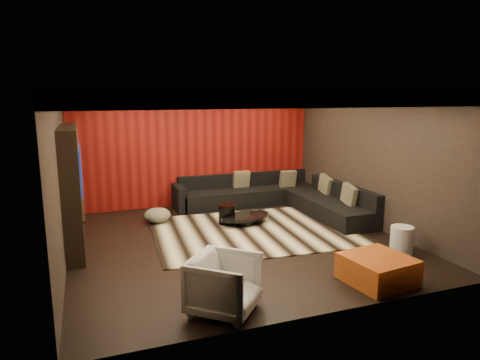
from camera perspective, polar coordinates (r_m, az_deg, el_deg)
name	(u,v)px	position (r m, az deg, el deg)	size (l,w,h in m)	color
floor	(236,241)	(8.23, -0.53, -8.17)	(6.00, 6.00, 0.02)	black
ceiling	(236,90)	(7.76, -0.57, 11.87)	(6.00, 6.00, 0.02)	silver
wall_back	(195,149)	(10.73, -5.96, 4.09)	(6.00, 0.02, 2.80)	black
wall_left	(59,179)	(7.44, -22.95, 0.09)	(0.02, 6.00, 2.80)	black
wall_right	(372,160)	(9.31, 17.20, 2.56)	(0.02, 6.00, 2.80)	black
red_feature_wall	(196,150)	(10.69, -5.91, 4.06)	(5.98, 0.05, 2.78)	#6B0C0A
soffit_back	(198,97)	(10.34, -5.68, 11.00)	(6.00, 0.60, 0.22)	silver
soffit_front	(311,98)	(5.29, 9.44, 10.71)	(6.00, 0.60, 0.22)	silver
soffit_left	(74,97)	(7.31, -21.27, 10.22)	(0.60, 4.80, 0.22)	silver
soffit_right	(363,97)	(9.03, 16.09, 10.59)	(0.60, 4.80, 0.22)	silver
cove_back	(201,101)	(10.02, -5.17, 10.48)	(4.80, 0.08, 0.04)	#FFD899
cove_front	(298,105)	(5.59, 7.68, 9.86)	(4.80, 0.08, 0.04)	#FFD899
cove_left	(97,103)	(7.32, -18.52, 9.69)	(0.08, 4.80, 0.04)	#FFD899
cove_right	(348,102)	(8.84, 14.25, 10.09)	(0.08, 4.80, 0.04)	#FFD899
tv_surround	(72,189)	(8.08, -21.47, -1.15)	(0.30, 2.00, 2.20)	black
tv_screen	(80,169)	(8.01, -20.51, 1.37)	(0.04, 1.30, 0.80)	black
tv_shelf	(83,210)	(8.17, -20.15, -3.82)	(0.04, 1.60, 0.04)	black
rug	(254,231)	(8.78, 1.87, -6.78)	(4.00, 3.00, 0.02)	beige
coffee_table	(245,220)	(9.17, 0.70, -5.29)	(1.13, 1.13, 0.19)	black
drum_stool	(227,214)	(9.16, -1.77, -4.58)	(0.35, 0.35, 0.42)	black
striped_pouf	(157,215)	(9.44, -10.96, -4.63)	(0.57, 0.57, 0.31)	beige
white_side_table	(402,240)	(8.04, 20.74, -7.49)	(0.39, 0.39, 0.49)	silver
orange_ottoman	(378,269)	(6.76, 17.86, -11.28)	(0.89, 0.89, 0.39)	#AD3C16
armchair	(224,284)	(5.58, -2.11, -13.72)	(0.79, 0.82, 0.74)	silver
sectional_sofa	(277,198)	(10.44, 5.01, -2.44)	(3.65, 3.50, 0.75)	black
throw_pillows	(299,184)	(10.42, 7.81, -0.52)	(1.93, 2.78, 0.50)	beige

